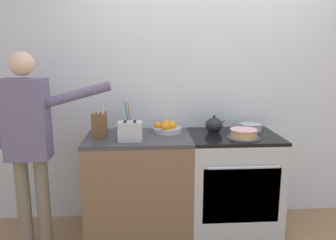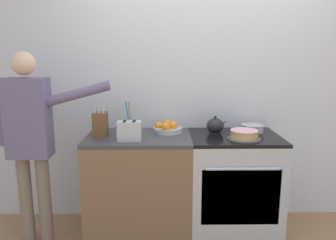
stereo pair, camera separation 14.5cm
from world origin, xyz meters
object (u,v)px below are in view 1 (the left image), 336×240
object	(u,v)px
utensil_crock	(129,126)
fruit_bowl	(167,128)
stove_range	(232,182)
toaster	(130,131)
tea_kettle	(214,125)
mixing_bowl	(250,127)
person_baker	(29,135)
knife_block	(100,125)
layer_cake	(244,134)

from	to	relation	value
utensil_crock	fruit_bowl	size ratio (longest dim) A/B	1.12
stove_range	toaster	world-z (taller)	toaster
fruit_bowl	toaster	world-z (taller)	toaster
tea_kettle	mixing_bowl	bearing A→B (deg)	4.83
toaster	person_baker	distance (m)	0.81
knife_block	mixing_bowl	bearing A→B (deg)	5.18
mixing_bowl	stove_range	bearing A→B (deg)	-144.20
person_baker	tea_kettle	bearing A→B (deg)	22.27
layer_cake	tea_kettle	distance (m)	0.32
tea_kettle	utensil_crock	bearing A→B (deg)	-178.64
fruit_bowl	utensil_crock	bearing A→B (deg)	-174.07
person_baker	stove_range	bearing A→B (deg)	17.75
layer_cake	fruit_bowl	distance (m)	0.70
toaster	person_baker	bearing A→B (deg)	-177.23
toaster	mixing_bowl	bearing A→B (deg)	14.66
mixing_bowl	toaster	distance (m)	1.16
mixing_bowl	utensil_crock	size ratio (longest dim) A/B	0.71
tea_kettle	knife_block	xyz separation A→B (m)	(-1.04, -0.10, 0.04)
person_baker	toaster	bearing A→B (deg)	14.19
tea_kettle	knife_block	distance (m)	1.05
person_baker	fruit_bowl	bearing A→B (deg)	27.13
layer_cake	knife_block	distance (m)	1.26
tea_kettle	layer_cake	bearing A→B (deg)	-48.73
layer_cake	utensil_crock	world-z (taller)	utensil_crock
tea_kettle	mixing_bowl	size ratio (longest dim) A/B	0.93
layer_cake	knife_block	size ratio (longest dim) A/B	0.96
fruit_bowl	person_baker	distance (m)	1.18
stove_range	tea_kettle	world-z (taller)	tea_kettle
knife_block	utensil_crock	size ratio (longest dim) A/B	1.00
knife_block	fruit_bowl	xyz separation A→B (m)	(0.60, 0.11, -0.07)
stove_range	fruit_bowl	size ratio (longest dim) A/B	3.44
stove_range	layer_cake	size ratio (longest dim) A/B	3.21
toaster	stove_range	bearing A→B (deg)	9.41
fruit_bowl	person_baker	bearing A→B (deg)	-164.30
mixing_bowl	toaster	size ratio (longest dim) A/B	0.98
tea_kettle	person_baker	world-z (taller)	person_baker
stove_range	tea_kettle	distance (m)	0.56
person_baker	layer_cake	bearing A→B (deg)	13.44
stove_range	tea_kettle	xyz separation A→B (m)	(-0.16, 0.11, 0.53)
tea_kettle	utensil_crock	size ratio (longest dim) A/B	0.66
utensil_crock	fruit_bowl	bearing A→B (deg)	5.93
stove_range	toaster	size ratio (longest dim) A/B	4.25
stove_range	tea_kettle	bearing A→B (deg)	145.74
tea_kettle	utensil_crock	xyz separation A→B (m)	(-0.79, -0.02, 0.00)
toaster	person_baker	size ratio (longest dim) A/B	0.13
layer_cake	mixing_bowl	xyz separation A→B (m)	(0.14, 0.27, -0.00)
mixing_bowl	person_baker	xyz separation A→B (m)	(-1.93, -0.33, 0.04)
utensil_crock	person_baker	bearing A→B (deg)	-160.24
tea_kettle	toaster	size ratio (longest dim) A/B	0.91
stove_range	knife_block	distance (m)	1.33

